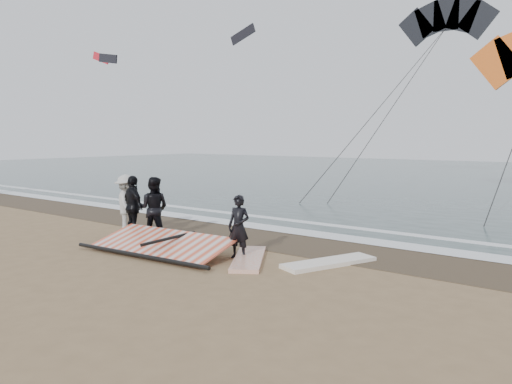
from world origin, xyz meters
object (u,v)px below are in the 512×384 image
Objects in this scene: man_main at (239,227)px; sail_rig at (164,245)px; board_white at (249,259)px; board_cream at (329,263)px.

sail_rig is (-1.99, -0.72, -0.61)m from man_main.
man_main is 2.20m from sail_rig.
sail_rig is at bearing 163.57° from board_white.
sail_rig is (-2.34, -0.68, 0.15)m from board_white.
man_main is 2.42m from board_cream.
man_main is 0.66× the size of board_white.
sail_rig reaches higher than board_white.
board_cream reaches higher than board_white.
man_main reaches higher than board_white.
man_main is 0.66× the size of board_cream.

